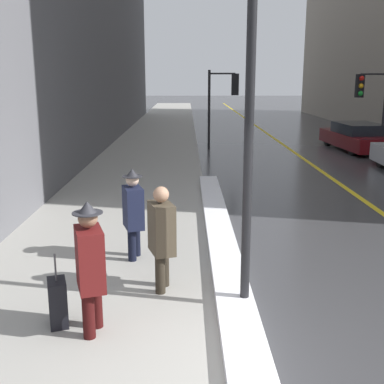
{
  "coord_description": "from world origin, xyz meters",
  "views": [
    {
      "loc": [
        -0.5,
        -4.33,
        3.04
      ],
      "look_at": [
        -0.4,
        4.0,
        1.05
      ],
      "focal_mm": 45.0,
      "sensor_mm": 36.0,
      "label": 1
    }
  ],
  "objects_px": {
    "pedestrian_in_glasses": "(133,210)",
    "parked_car_maroon": "(358,137)",
    "traffic_light_far": "(369,94)",
    "lamp_post": "(250,85)",
    "pedestrian_in_fedora": "(90,263)",
    "traffic_light_near": "(226,93)",
    "pedestrian_trailing": "(161,234)",
    "rolling_suitcase": "(58,303)"
  },
  "relations": [
    {
      "from": "lamp_post",
      "to": "parked_car_maroon",
      "type": "height_order",
      "value": "lamp_post"
    },
    {
      "from": "pedestrian_in_fedora",
      "to": "parked_car_maroon",
      "type": "relative_size",
      "value": 0.35
    },
    {
      "from": "rolling_suitcase",
      "to": "pedestrian_in_fedora",
      "type": "bearing_deg",
      "value": 49.78
    },
    {
      "from": "pedestrian_in_fedora",
      "to": "pedestrian_in_glasses",
      "type": "height_order",
      "value": "pedestrian_in_fedora"
    },
    {
      "from": "traffic_light_near",
      "to": "pedestrian_trailing",
      "type": "height_order",
      "value": "traffic_light_near"
    },
    {
      "from": "traffic_light_near",
      "to": "pedestrian_in_glasses",
      "type": "relative_size",
      "value": 2.13
    },
    {
      "from": "traffic_light_near",
      "to": "parked_car_maroon",
      "type": "distance_m",
      "value": 5.95
    },
    {
      "from": "pedestrian_in_fedora",
      "to": "rolling_suitcase",
      "type": "bearing_deg",
      "value": -130.22
    },
    {
      "from": "traffic_light_far",
      "to": "pedestrian_in_fedora",
      "type": "relative_size",
      "value": 2.0
    },
    {
      "from": "traffic_light_near",
      "to": "rolling_suitcase",
      "type": "distance_m",
      "value": 15.88
    },
    {
      "from": "traffic_light_far",
      "to": "rolling_suitcase",
      "type": "relative_size",
      "value": 3.49
    },
    {
      "from": "traffic_light_far",
      "to": "pedestrian_trailing",
      "type": "xyz_separation_m",
      "value": [
        -7.56,
        -12.69,
        -1.52
      ]
    },
    {
      "from": "pedestrian_in_glasses",
      "to": "parked_car_maroon",
      "type": "height_order",
      "value": "pedestrian_in_glasses"
    },
    {
      "from": "traffic_light_near",
      "to": "pedestrian_trailing",
      "type": "relative_size",
      "value": 2.15
    },
    {
      "from": "pedestrian_in_fedora",
      "to": "parked_car_maroon",
      "type": "distance_m",
      "value": 17.31
    },
    {
      "from": "pedestrian_trailing",
      "to": "parked_car_maroon",
      "type": "relative_size",
      "value": 0.33
    },
    {
      "from": "pedestrian_trailing",
      "to": "pedestrian_in_glasses",
      "type": "bearing_deg",
      "value": -174.45
    },
    {
      "from": "pedestrian_in_glasses",
      "to": "pedestrian_trailing",
      "type": "bearing_deg",
      "value": 5.55
    },
    {
      "from": "lamp_post",
      "to": "pedestrian_in_fedora",
      "type": "bearing_deg",
      "value": -160.69
    },
    {
      "from": "rolling_suitcase",
      "to": "pedestrian_trailing",
      "type": "bearing_deg",
      "value": 111.84
    },
    {
      "from": "traffic_light_far",
      "to": "lamp_post",
      "type": "bearing_deg",
      "value": 58.62
    },
    {
      "from": "lamp_post",
      "to": "parked_car_maroon",
      "type": "relative_size",
      "value": 1.05
    },
    {
      "from": "pedestrian_in_fedora",
      "to": "parked_car_maroon",
      "type": "bearing_deg",
      "value": 133.02
    },
    {
      "from": "traffic_light_far",
      "to": "pedestrian_in_fedora",
      "type": "distance_m",
      "value": 16.29
    },
    {
      "from": "traffic_light_far",
      "to": "pedestrian_trailing",
      "type": "height_order",
      "value": "traffic_light_far"
    },
    {
      "from": "traffic_light_far",
      "to": "pedestrian_in_fedora",
      "type": "height_order",
      "value": "traffic_light_far"
    },
    {
      "from": "pedestrian_in_fedora",
      "to": "pedestrian_in_glasses",
      "type": "xyz_separation_m",
      "value": [
        0.24,
        2.47,
        -0.05
      ]
    },
    {
      "from": "parked_car_maroon",
      "to": "traffic_light_far",
      "type": "bearing_deg",
      "value": 170.66
    },
    {
      "from": "lamp_post",
      "to": "pedestrian_in_fedora",
      "type": "distance_m",
      "value": 2.88
    },
    {
      "from": "traffic_light_near",
      "to": "parked_car_maroon",
      "type": "relative_size",
      "value": 0.71
    },
    {
      "from": "pedestrian_in_fedora",
      "to": "pedestrian_in_glasses",
      "type": "relative_size",
      "value": 1.05
    },
    {
      "from": "parked_car_maroon",
      "to": "rolling_suitcase",
      "type": "distance_m",
      "value": 17.38
    },
    {
      "from": "traffic_light_far",
      "to": "pedestrian_in_glasses",
      "type": "xyz_separation_m",
      "value": [
        -8.1,
        -11.44,
        -1.53
      ]
    },
    {
      "from": "traffic_light_near",
      "to": "pedestrian_trailing",
      "type": "bearing_deg",
      "value": -98.14
    },
    {
      "from": "pedestrian_trailing",
      "to": "pedestrian_in_glasses",
      "type": "xyz_separation_m",
      "value": [
        -0.54,
        1.25,
        -0.0
      ]
    },
    {
      "from": "pedestrian_in_fedora",
      "to": "traffic_light_near",
      "type": "bearing_deg",
      "value": 152.0
    },
    {
      "from": "parked_car_maroon",
      "to": "traffic_light_near",
      "type": "bearing_deg",
      "value": 81.25
    },
    {
      "from": "lamp_post",
      "to": "pedestrian_in_glasses",
      "type": "height_order",
      "value": "lamp_post"
    },
    {
      "from": "traffic_light_far",
      "to": "rolling_suitcase",
      "type": "height_order",
      "value": "traffic_light_far"
    },
    {
      "from": "parked_car_maroon",
      "to": "pedestrian_in_glasses",
      "type": "bearing_deg",
      "value": 143.14
    },
    {
      "from": "traffic_light_near",
      "to": "pedestrian_in_glasses",
      "type": "xyz_separation_m",
      "value": [
        -2.58,
        -13.12,
        -1.55
      ]
    },
    {
      "from": "lamp_post",
      "to": "pedestrian_trailing",
      "type": "xyz_separation_m",
      "value": [
        -1.14,
        0.55,
        -2.09
      ]
    }
  ]
}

